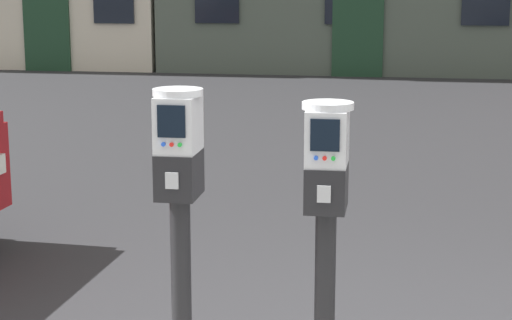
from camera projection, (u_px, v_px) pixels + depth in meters
name	position (u px, v px, depth m)	size (l,w,h in m)	color
parking_meter_near_kerb	(179.00, 183.00, 3.87)	(0.22, 0.25, 1.33)	black
parking_meter_twin_adjacent	(326.00, 196.00, 3.76)	(0.22, 0.25, 1.29)	black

